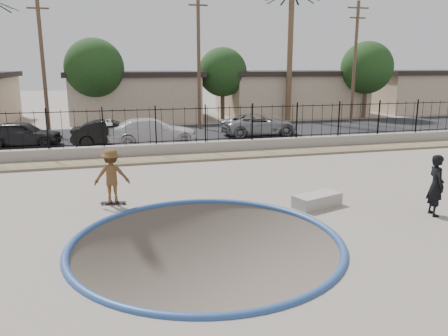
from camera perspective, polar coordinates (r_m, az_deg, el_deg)
name	(u,v)px	position (r m, az deg, el deg)	size (l,w,h in m)	color
ground	(154,170)	(23.92, -9.13, -0.20)	(120.00, 120.00, 2.20)	slate
bowl_pit	(206,243)	(11.31, -2.33, -9.72)	(6.84, 6.84, 1.80)	#4C423A
coping_ring	(206,243)	(11.31, -2.33, -9.72)	(7.04, 7.04, 0.20)	#294986
rock_strip	(159,159)	(20.95, -8.44, 1.14)	(42.00, 1.60, 0.11)	#91815F
retaining_wall	(157,150)	(21.98, -8.80, 2.35)	(42.00, 0.45, 0.60)	gray
fence	(156,126)	(21.78, -8.91, 5.45)	(40.00, 0.04, 1.80)	black
street	(145,135)	(28.60, -10.26, 4.25)	(90.00, 8.00, 0.04)	black
house_center	(134,95)	(37.81, -11.63, 9.34)	(10.60, 8.60, 3.90)	tan
house_east	(289,92)	(41.09, 8.53, 9.76)	(12.60, 8.60, 3.90)	tan
house_east_far	(419,90)	(48.37, 24.16, 9.28)	(11.60, 8.60, 3.90)	tan
palm_right	(291,27)	(36.21, 8.72, 17.78)	(2.30, 2.30, 10.30)	brown
utility_pole_left	(43,60)	(30.40, -22.61, 12.86)	(1.70, 0.24, 9.00)	#473323
utility_pole_mid	(199,57)	(30.81, -3.32, 14.29)	(1.70, 0.24, 9.50)	#473323
utility_pole_right	(355,61)	(35.25, 16.71, 13.24)	(1.70, 0.24, 9.00)	#473323
street_tree_left	(94,68)	(34.18, -16.58, 12.39)	(4.32, 4.32, 6.36)	#473323
street_tree_mid	(223,72)	(36.37, -0.19, 12.40)	(3.96, 3.96, 5.83)	#473323
street_tree_right	(367,68)	(39.39, 18.16, 12.34)	(4.32, 4.32, 6.36)	#473323
skater	(112,178)	(14.47, -14.44, -1.33)	(1.12, 0.65, 1.74)	brown
skateboard	(113,203)	(14.69, -14.26, -4.40)	(0.83, 0.36, 0.07)	black
videographer	(436,185)	(14.46, 25.95, -2.04)	(0.68, 0.45, 1.86)	black
concrete_ledge	(317,200)	(14.34, 12.06, -4.12)	(1.60, 0.70, 0.40)	#9F988D
car_a	(22,134)	(26.53, -24.87, 4.10)	(1.65, 4.11, 1.40)	black
car_b	(111,133)	(25.20, -14.55, 4.47)	(1.47, 4.22, 1.39)	black
car_c	(153,131)	(24.95, -9.30, 4.74)	(2.07, 5.09, 1.48)	silver
car_d	(260,125)	(28.02, 4.67, 5.67)	(2.24, 4.87, 1.35)	gray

